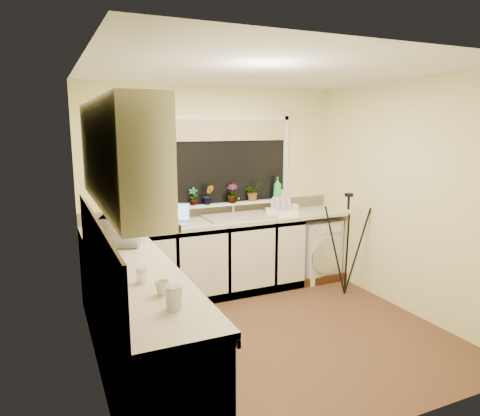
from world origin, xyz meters
name	(u,v)px	position (x,y,z in m)	size (l,w,h in m)	color
floor	(271,333)	(0.00, 0.00, 0.00)	(3.20, 3.20, 0.00)	brown
ceiling	(275,71)	(0.00, 0.00, 2.45)	(3.20, 3.20, 0.00)	white
wall_back	(214,188)	(0.00, 1.50, 1.23)	(3.20, 3.20, 0.00)	beige
wall_front	(390,252)	(0.00, -1.50, 1.23)	(3.20, 3.20, 0.00)	beige
wall_left	(90,226)	(-1.60, 0.00, 1.23)	(3.00, 3.00, 0.00)	beige
wall_right	(405,198)	(1.60, 0.00, 1.23)	(3.00, 3.00, 0.00)	beige
base_cabinet_back	(198,261)	(-0.33, 1.20, 0.43)	(2.55, 0.60, 0.86)	silver
base_cabinet_left	(141,330)	(-1.30, -0.30, 0.43)	(0.54, 2.40, 0.86)	silver
worktop_back	(224,221)	(0.00, 1.20, 0.88)	(3.20, 0.60, 0.04)	beige
worktop_left	(139,275)	(-1.30, -0.30, 0.88)	(0.60, 2.40, 0.04)	beige
upper_cabinet	(116,153)	(-1.44, -0.45, 1.80)	(0.28, 1.90, 0.70)	silver
splashback_left	(97,248)	(-1.59, -0.30, 1.12)	(0.02, 2.40, 0.45)	beige
splashback_back	(215,209)	(0.00, 1.49, 0.97)	(3.20, 0.02, 0.14)	beige
window_glass	(230,161)	(0.20, 1.49, 1.55)	(1.50, 0.02, 1.00)	black
window_blind	(230,130)	(0.20, 1.46, 1.92)	(1.50, 0.02, 0.25)	tan
windowsill	(232,203)	(0.20, 1.43, 1.04)	(1.60, 0.14, 0.03)	white
sink	(239,216)	(0.20, 1.20, 0.91)	(0.82, 0.46, 0.03)	tan
faucet	(233,205)	(0.20, 1.38, 1.02)	(0.03, 0.03, 0.24)	silver
washing_machine	(313,249)	(1.26, 1.20, 0.39)	(0.55, 0.53, 0.78)	white
laptop	(176,219)	(-0.58, 1.19, 0.96)	(0.39, 0.38, 0.22)	#A3A4AB
kettle	(134,234)	(-1.18, 0.49, 1.00)	(0.16, 0.16, 0.21)	white
dish_rack	(282,212)	(0.76, 1.16, 0.93)	(0.39, 0.30, 0.06)	white
tripod	(347,244)	(1.29, 0.55, 0.61)	(0.61, 0.61, 1.22)	black
glass_jug	(174,297)	(-1.24, -1.06, 0.97)	(0.10, 0.10, 0.14)	#B7BBC3
steel_jar	(142,275)	(-1.32, -0.53, 0.95)	(0.08, 0.08, 0.11)	silver
microwave	(124,228)	(-1.25, 0.61, 1.04)	(0.51, 0.34, 0.28)	white
plant_a	(193,196)	(-0.30, 1.42, 1.16)	(0.11, 0.08, 0.22)	#999999
plant_b	(208,195)	(-0.12, 1.40, 1.17)	(0.13, 0.10, 0.23)	#999999
plant_c	(232,193)	(0.19, 1.39, 1.17)	(0.13, 0.13, 0.23)	#999999
plant_d	(253,192)	(0.49, 1.43, 1.16)	(0.20, 0.18, 0.22)	#999999
soap_bottle_green	(277,188)	(0.83, 1.41, 1.19)	(0.11, 0.11, 0.28)	green
soap_bottle_clear	(280,192)	(0.88, 1.42, 1.14)	(0.08, 0.08, 0.17)	#999999
cup_back	(295,208)	(1.02, 1.27, 0.95)	(0.11, 0.11, 0.09)	white
cup_left	(162,288)	(-1.25, -0.80, 0.95)	(0.10, 0.10, 0.09)	beige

